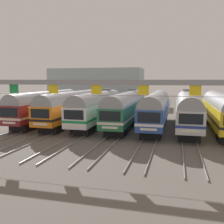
% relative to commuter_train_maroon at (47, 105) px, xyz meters
% --- Properties ---
extents(ground_plane, '(160.00, 160.00, 0.00)m').
position_rel_commuter_train_maroon_xyz_m(ground_plane, '(12.18, 0.01, -2.69)').
color(ground_plane, '#5B564F').
extents(track_bed, '(25.86, 70.00, 0.15)m').
position_rel_commuter_train_maroon_xyz_m(track_bed, '(12.18, 17.01, -2.61)').
color(track_bed, gray).
rests_on(track_bed, ground).
extents(commuter_train_maroon, '(2.88, 18.06, 4.77)m').
position_rel_commuter_train_maroon_xyz_m(commuter_train_maroon, '(0.00, 0.00, 0.00)').
color(commuter_train_maroon, maroon).
rests_on(commuter_train_maroon, ground).
extents(commuter_train_orange, '(2.88, 18.06, 4.77)m').
position_rel_commuter_train_maroon_xyz_m(commuter_train_orange, '(4.06, 0.00, 0.00)').
color(commuter_train_orange, orange).
rests_on(commuter_train_orange, ground).
extents(commuter_train_white, '(2.88, 18.06, 5.05)m').
position_rel_commuter_train_maroon_xyz_m(commuter_train_white, '(8.12, 0.00, 0.00)').
color(commuter_train_white, white).
rests_on(commuter_train_white, ground).
extents(commuter_train_green, '(2.88, 18.06, 5.05)m').
position_rel_commuter_train_maroon_xyz_m(commuter_train_green, '(12.18, 0.00, 0.00)').
color(commuter_train_green, '#236B42').
rests_on(commuter_train_green, ground).
extents(commuter_train_blue, '(2.88, 18.06, 4.77)m').
position_rel_commuter_train_maroon_xyz_m(commuter_train_blue, '(16.23, 0.00, 0.00)').
color(commuter_train_blue, '#284C9E').
rests_on(commuter_train_blue, ground).
extents(commuter_train_silver, '(2.88, 18.06, 5.05)m').
position_rel_commuter_train_maroon_xyz_m(commuter_train_silver, '(20.29, 0.00, 0.00)').
color(commuter_train_silver, silver).
rests_on(commuter_train_silver, ground).
extents(commuter_train_yellow, '(2.88, 18.06, 4.77)m').
position_rel_commuter_train_maroon_xyz_m(commuter_train_yellow, '(24.35, 0.00, 0.00)').
color(commuter_train_yellow, gold).
rests_on(commuter_train_yellow, ground).
extents(catenary_gantry, '(29.59, 0.44, 6.97)m').
position_rel_commuter_train_maroon_xyz_m(catenary_gantry, '(12.18, -13.49, 2.74)').
color(catenary_gantry, gray).
rests_on(catenary_gantry, ground).
extents(maintenance_building, '(25.01, 10.00, 9.49)m').
position_rel_commuter_train_maroon_xyz_m(maintenance_building, '(-2.75, 33.33, 2.06)').
color(maintenance_building, '#9EB2B7').
rests_on(maintenance_building, ground).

